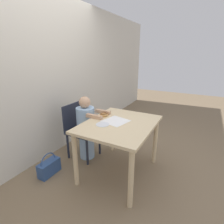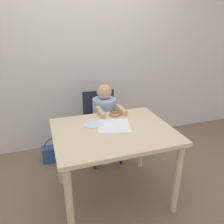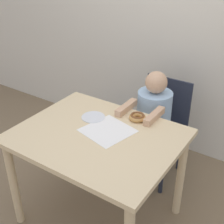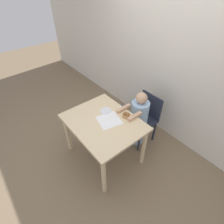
{
  "view_description": "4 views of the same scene",
  "coord_description": "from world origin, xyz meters",
  "px_view_note": "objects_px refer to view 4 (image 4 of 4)",
  "views": [
    {
      "loc": [
        -1.91,
        -0.92,
        1.63
      ],
      "look_at": [
        0.03,
        0.13,
        0.88
      ],
      "focal_mm": 28.0,
      "sensor_mm": 36.0,
      "label": 1
    },
    {
      "loc": [
        -0.58,
        -1.69,
        1.65
      ],
      "look_at": [
        0.03,
        0.13,
        0.88
      ],
      "focal_mm": 35.0,
      "sensor_mm": 36.0,
      "label": 2
    },
    {
      "loc": [
        1.05,
        -1.39,
        1.9
      ],
      "look_at": [
        0.03,
        0.13,
        0.88
      ],
      "focal_mm": 50.0,
      "sensor_mm": 36.0,
      "label": 3
    },
    {
      "loc": [
        1.46,
        -1.04,
        2.42
      ],
      "look_at": [
        0.03,
        0.13,
        0.88
      ],
      "focal_mm": 28.0,
      "sensor_mm": 36.0,
      "label": 4
    }
  ],
  "objects_px": {
    "child_figure": "(139,120)",
    "donut": "(126,115)",
    "handbag": "(122,114)",
    "chair": "(144,118)"
  },
  "relations": [
    {
      "from": "child_figure",
      "to": "donut",
      "type": "bearing_deg",
      "value": -86.26
    },
    {
      "from": "donut",
      "to": "handbag",
      "type": "xyz_separation_m",
      "value": [
        -0.63,
        0.52,
        -0.67
      ]
    },
    {
      "from": "chair",
      "to": "handbag",
      "type": "height_order",
      "value": "chair"
    },
    {
      "from": "child_figure",
      "to": "donut",
      "type": "relative_size",
      "value": 8.46
    },
    {
      "from": "child_figure",
      "to": "chair",
      "type": "bearing_deg",
      "value": 90.0
    },
    {
      "from": "chair",
      "to": "handbag",
      "type": "bearing_deg",
      "value": 172.09
    },
    {
      "from": "chair",
      "to": "handbag",
      "type": "distance_m",
      "value": 0.71
    },
    {
      "from": "child_figure",
      "to": "handbag",
      "type": "distance_m",
      "value": 0.76
    },
    {
      "from": "chair",
      "to": "donut",
      "type": "bearing_deg",
      "value": -87.35
    },
    {
      "from": "child_figure",
      "to": "handbag",
      "type": "relative_size",
      "value": 3.09
    }
  ]
}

